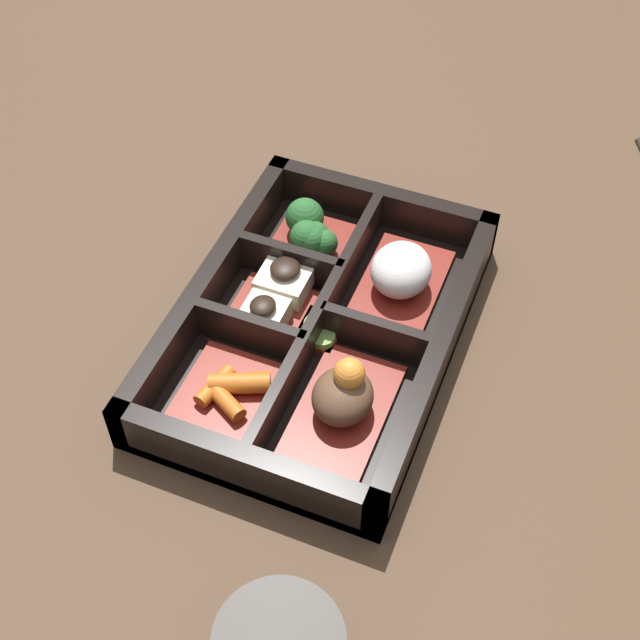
{
  "coord_description": "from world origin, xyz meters",
  "views": [
    {
      "loc": [
        0.4,
        0.16,
        0.53
      ],
      "look_at": [
        0.0,
        0.0,
        0.03
      ],
      "focal_mm": 50.0,
      "sensor_mm": 36.0,
      "label": 1
    }
  ],
  "objects": [
    {
      "name": "bowl_tofu",
      "position": [
        -0.01,
        -0.04,
        0.02
      ],
      "size": [
        0.08,
        0.06,
        0.03
      ],
      "color": "maroon",
      "rests_on": "bento_base"
    },
    {
      "name": "bento_base",
      "position": [
        0.0,
        0.0,
        0.01
      ],
      "size": [
        0.28,
        0.2,
        0.01
      ],
      "color": "black",
      "rests_on": "ground_plane"
    },
    {
      "name": "bowl_rice",
      "position": [
        -0.06,
        0.04,
        0.03
      ],
      "size": [
        0.11,
        0.06,
        0.04
      ],
      "color": "maroon",
      "rests_on": "bento_base"
    },
    {
      "name": "ground_plane",
      "position": [
        0.0,
        0.0,
        0.0
      ],
      "size": [
        3.0,
        3.0,
        0.0
      ],
      "primitive_type": "plane",
      "color": "#4C3523"
    },
    {
      "name": "bowl_carrots",
      "position": [
        0.08,
        -0.04,
        0.02
      ],
      "size": [
        0.07,
        0.06,
        0.02
      ],
      "color": "maroon",
      "rests_on": "bento_base"
    },
    {
      "name": "bowl_stew",
      "position": [
        0.06,
        0.04,
        0.03
      ],
      "size": [
        0.11,
        0.06,
        0.05
      ],
      "color": "maroon",
      "rests_on": "bento_base"
    },
    {
      "name": "bowl_greens",
      "position": [
        -0.08,
        -0.04,
        0.03
      ],
      "size": [
        0.06,
        0.06,
        0.04
      ],
      "color": "maroon",
      "rests_on": "bento_base"
    },
    {
      "name": "bowl_pickles",
      "position": [
        0.0,
        0.0,
        0.02
      ],
      "size": [
        0.04,
        0.03,
        0.01
      ],
      "color": "maroon",
      "rests_on": "bento_base"
    },
    {
      "name": "bento_rim",
      "position": [
        -0.0,
        -0.0,
        0.02
      ],
      "size": [
        0.28,
        0.2,
        0.04
      ],
      "color": "black",
      "rests_on": "ground_plane"
    }
  ]
}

